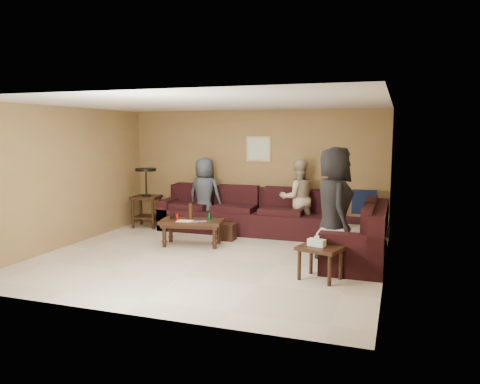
{
  "coord_description": "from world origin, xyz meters",
  "views": [
    {
      "loc": [
        2.91,
        -6.89,
        2.06
      ],
      "look_at": [
        0.25,
        0.85,
        1.0
      ],
      "focal_mm": 35.0,
      "sensor_mm": 36.0,
      "label": 1
    }
  ],
  "objects_px": {
    "person_left": "(205,194)",
    "person_middle": "(298,198)",
    "end_table_left": "(146,196)",
    "sectional_sofa": "(280,224)",
    "side_table_right": "(320,251)",
    "coffee_table": "(192,224)",
    "waste_bin": "(228,232)",
    "person_right": "(334,206)"
  },
  "relations": [
    {
      "from": "side_table_right",
      "to": "coffee_table",
      "type": "bearing_deg",
      "value": 153.93
    },
    {
      "from": "person_right",
      "to": "sectional_sofa",
      "type": "bearing_deg",
      "value": 23.27
    },
    {
      "from": "waste_bin",
      "to": "person_middle",
      "type": "xyz_separation_m",
      "value": [
        1.18,
        0.79,
        0.6
      ]
    },
    {
      "from": "waste_bin",
      "to": "end_table_left",
      "type": "bearing_deg",
      "value": 163.89
    },
    {
      "from": "waste_bin",
      "to": "person_left",
      "type": "distance_m",
      "value": 1.2
    },
    {
      "from": "person_left",
      "to": "person_middle",
      "type": "relative_size",
      "value": 1.0
    },
    {
      "from": "sectional_sofa",
      "to": "waste_bin",
      "type": "height_order",
      "value": "sectional_sofa"
    },
    {
      "from": "end_table_left",
      "to": "person_middle",
      "type": "relative_size",
      "value": 0.84
    },
    {
      "from": "side_table_right",
      "to": "person_right",
      "type": "height_order",
      "value": "person_right"
    },
    {
      "from": "coffee_table",
      "to": "waste_bin",
      "type": "bearing_deg",
      "value": 51.52
    },
    {
      "from": "coffee_table",
      "to": "end_table_left",
      "type": "relative_size",
      "value": 0.95
    },
    {
      "from": "coffee_table",
      "to": "side_table_right",
      "type": "xyz_separation_m",
      "value": [
        2.53,
        -1.24,
        0.01
      ]
    },
    {
      "from": "person_left",
      "to": "person_middle",
      "type": "xyz_separation_m",
      "value": [
        1.95,
        0.09,
        0.0
      ]
    },
    {
      "from": "coffee_table",
      "to": "end_table_left",
      "type": "height_order",
      "value": "end_table_left"
    },
    {
      "from": "coffee_table",
      "to": "person_middle",
      "type": "relative_size",
      "value": 0.79
    },
    {
      "from": "sectional_sofa",
      "to": "person_right",
      "type": "bearing_deg",
      "value": -46.59
    },
    {
      "from": "end_table_left",
      "to": "side_table_right",
      "type": "distance_m",
      "value": 4.83
    },
    {
      "from": "coffee_table",
      "to": "person_middle",
      "type": "height_order",
      "value": "person_middle"
    },
    {
      "from": "end_table_left",
      "to": "waste_bin",
      "type": "xyz_separation_m",
      "value": [
        2.11,
        -0.61,
        -0.51
      ]
    },
    {
      "from": "person_middle",
      "to": "sectional_sofa",
      "type": "bearing_deg",
      "value": 40.76
    },
    {
      "from": "sectional_sofa",
      "to": "coffee_table",
      "type": "distance_m",
      "value": 1.66
    },
    {
      "from": "sectional_sofa",
      "to": "end_table_left",
      "type": "height_order",
      "value": "end_table_left"
    },
    {
      "from": "person_left",
      "to": "person_middle",
      "type": "bearing_deg",
      "value": -171.22
    },
    {
      "from": "side_table_right",
      "to": "person_left",
      "type": "height_order",
      "value": "person_left"
    },
    {
      "from": "person_middle",
      "to": "person_right",
      "type": "height_order",
      "value": "person_right"
    },
    {
      "from": "end_table_left",
      "to": "waste_bin",
      "type": "distance_m",
      "value": 2.25
    },
    {
      "from": "coffee_table",
      "to": "person_right",
      "type": "distance_m",
      "value": 2.69
    },
    {
      "from": "coffee_table",
      "to": "person_right",
      "type": "bearing_deg",
      "value": -9.1
    },
    {
      "from": "coffee_table",
      "to": "end_table_left",
      "type": "bearing_deg",
      "value": 143.38
    },
    {
      "from": "sectional_sofa",
      "to": "person_middle",
      "type": "relative_size",
      "value": 3.05
    },
    {
      "from": "side_table_right",
      "to": "person_middle",
      "type": "distance_m",
      "value": 2.79
    },
    {
      "from": "person_right",
      "to": "person_left",
      "type": "bearing_deg",
      "value": 39.28
    },
    {
      "from": "end_table_left",
      "to": "coffee_table",
      "type": "bearing_deg",
      "value": -36.62
    },
    {
      "from": "person_middle",
      "to": "person_left",
      "type": "bearing_deg",
      "value": -26.29
    },
    {
      "from": "sectional_sofa",
      "to": "side_table_right",
      "type": "distance_m",
      "value": 2.32
    },
    {
      "from": "coffee_table",
      "to": "side_table_right",
      "type": "height_order",
      "value": "coffee_table"
    },
    {
      "from": "sectional_sofa",
      "to": "coffee_table",
      "type": "height_order",
      "value": "sectional_sofa"
    },
    {
      "from": "end_table_left",
      "to": "person_left",
      "type": "xyz_separation_m",
      "value": [
        1.33,
        0.09,
        0.09
      ]
    },
    {
      "from": "end_table_left",
      "to": "person_middle",
      "type": "distance_m",
      "value": 3.29
    },
    {
      "from": "sectional_sofa",
      "to": "end_table_left",
      "type": "relative_size",
      "value": 3.64
    },
    {
      "from": "person_middle",
      "to": "end_table_left",
      "type": "bearing_deg",
      "value": -25.91
    },
    {
      "from": "side_table_right",
      "to": "end_table_left",
      "type": "bearing_deg",
      "value": 149.51
    }
  ]
}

